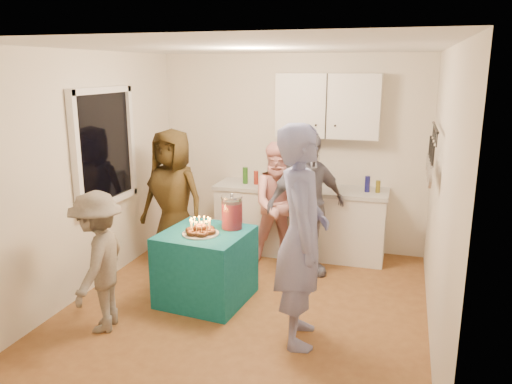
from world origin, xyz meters
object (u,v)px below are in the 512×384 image
(microwave, at_px, (289,174))
(woman_back_left, at_px, (173,199))
(woman_back_right, at_px, (306,205))
(counter, at_px, (300,222))
(woman_back_center, at_px, (280,204))
(child_near_left, at_px, (99,262))
(punch_jar, at_px, (232,213))
(party_table, at_px, (206,266))
(man_birthday, at_px, (302,236))

(microwave, bearing_deg, woman_back_left, -157.39)
(woman_back_right, bearing_deg, microwave, 78.60)
(counter, relative_size, woman_back_center, 1.42)
(microwave, height_order, child_near_left, child_near_left)
(counter, distance_m, punch_jar, 1.60)
(party_table, height_order, woman_back_center, woman_back_center)
(punch_jar, bearing_deg, woman_back_left, 149.31)
(man_birthday, height_order, woman_back_right, man_birthday)
(punch_jar, bearing_deg, party_table, -139.80)
(counter, distance_m, party_table, 1.78)
(microwave, bearing_deg, counter, -12.76)
(punch_jar, distance_m, woman_back_right, 1.02)
(microwave, bearing_deg, woman_back_center, -103.99)
(man_birthday, relative_size, woman_back_center, 1.28)
(punch_jar, relative_size, woman_back_left, 0.20)
(woman_back_right, bearing_deg, punch_jar, -169.08)
(microwave, bearing_deg, party_table, -120.00)
(counter, height_order, man_birthday, man_birthday)
(man_birthday, height_order, child_near_left, man_birthday)
(microwave, distance_m, party_table, 1.86)
(microwave, distance_m, woman_back_right, 0.79)
(woman_back_center, bearing_deg, counter, 46.60)
(woman_back_left, distance_m, woman_back_center, 1.32)
(microwave, xyz_separation_m, woman_back_center, (-0.01, -0.44, -0.29))
(punch_jar, relative_size, woman_back_right, 0.20)
(punch_jar, bearing_deg, woman_back_center, 74.93)
(woman_back_right, bearing_deg, woman_back_left, 147.87)
(party_table, bearing_deg, microwave, 72.75)
(microwave, distance_m, punch_jar, 1.49)
(party_table, bearing_deg, counter, 68.11)
(counter, relative_size, woman_back_left, 1.28)
(woman_back_left, bearing_deg, child_near_left, -81.37)
(woman_back_center, bearing_deg, man_birthday, -93.56)
(woman_back_center, distance_m, woman_back_right, 0.45)
(party_table, bearing_deg, woman_back_left, 133.83)
(punch_jar, xyz_separation_m, man_birthday, (0.89, -0.69, 0.06))
(man_birthday, bearing_deg, woman_back_left, 43.60)
(counter, xyz_separation_m, child_near_left, (-1.38, -2.49, 0.24))
(punch_jar, relative_size, child_near_left, 0.25)
(party_table, bearing_deg, woman_back_center, 67.45)
(woman_back_right, bearing_deg, woman_back_center, 108.16)
(counter, distance_m, woman_back_center, 0.58)
(microwave, relative_size, man_birthday, 0.29)
(woman_back_left, relative_size, child_near_left, 1.28)
(punch_jar, height_order, woman_back_left, woman_back_left)
(woman_back_center, height_order, woman_back_right, woman_back_right)
(counter, relative_size, party_table, 2.59)
(woman_back_center, bearing_deg, punch_jar, -128.44)
(woman_back_center, xyz_separation_m, woman_back_right, (0.37, -0.23, 0.08))
(party_table, relative_size, child_near_left, 0.63)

